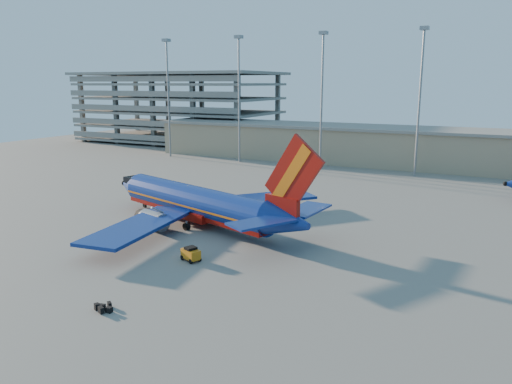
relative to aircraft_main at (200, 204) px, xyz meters
The scene contains 7 objects.
ground 5.58m from the aircraft_main, 37.16° to the left, with size 220.00×220.00×0.00m, color slate.
terminal_building 62.49m from the aircraft_main, 77.19° to the left, with size 122.00×16.00×8.50m.
parking_garage 96.88m from the aircraft_main, 127.07° to the left, with size 62.00×32.00×21.40m.
light_mast_row 51.86m from the aircraft_main, 79.75° to the left, with size 101.60×1.60×28.65m.
aircraft_main is the anchor object (origin of this frame).
baggage_tug 13.87m from the aircraft_main, 60.87° to the right, with size 2.42×1.95×1.51m.
luggage_pile 26.10m from the aircraft_main, 74.38° to the right, with size 1.78×1.62×0.54m.
Camera 1 is at (31.38, -55.82, 18.18)m, focal length 35.00 mm.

